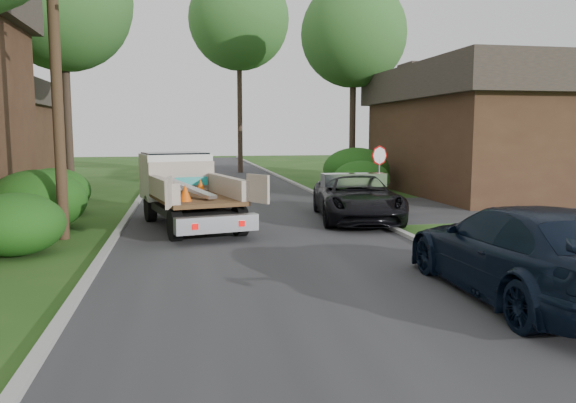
# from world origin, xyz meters

# --- Properties ---
(ground) EXTENTS (120.00, 120.00, 0.00)m
(ground) POSITION_xyz_m (0.00, 0.00, 0.00)
(ground) COLOR #1E4614
(ground) RESTS_ON ground
(road) EXTENTS (8.00, 90.00, 0.02)m
(road) POSITION_xyz_m (0.00, 10.00, 0.00)
(road) COLOR #28282B
(road) RESTS_ON ground
(side_street) EXTENTS (16.00, 7.00, 0.02)m
(side_street) POSITION_xyz_m (12.00, 9.00, 0.01)
(side_street) COLOR #28282B
(side_street) RESTS_ON ground
(curb_left) EXTENTS (0.20, 90.00, 0.12)m
(curb_left) POSITION_xyz_m (-4.10, 10.00, 0.06)
(curb_left) COLOR #9E9E99
(curb_left) RESTS_ON ground
(curb_right) EXTENTS (0.20, 90.00, 0.12)m
(curb_right) POSITION_xyz_m (4.10, 10.00, 0.06)
(curb_right) COLOR #9E9E99
(curb_right) RESTS_ON ground
(stop_sign) EXTENTS (0.71, 0.32, 2.48)m
(stop_sign) POSITION_xyz_m (5.20, 9.00, 1.78)
(stop_sign) COLOR slate
(stop_sign) RESTS_ON ground
(utility_pole) EXTENTS (2.42, 1.25, 10.00)m
(utility_pole) POSITION_xyz_m (-5.48, 4.98, 5.17)
(utility_pole) COLOR #382619
(utility_pole) RESTS_ON ground
(house_right) EXTENTS (9.72, 12.96, 6.20)m
(house_right) POSITION_xyz_m (13.00, 14.00, 3.16)
(house_right) COLOR #3D2519
(house_right) RESTS_ON ground
(hedge_left_a) EXTENTS (2.34, 2.34, 1.53)m
(hedge_left_a) POSITION_xyz_m (-6.20, 3.00, 0.77)
(hedge_left_a) COLOR #1D420F
(hedge_left_a) RESTS_ON ground
(hedge_left_b) EXTENTS (2.86, 2.86, 1.87)m
(hedge_left_b) POSITION_xyz_m (-6.50, 6.50, 0.94)
(hedge_left_b) COLOR #1D420F
(hedge_left_b) RESTS_ON ground
(hedge_left_c) EXTENTS (2.60, 2.60, 1.70)m
(hedge_left_c) POSITION_xyz_m (-6.80, 10.00, 0.85)
(hedge_left_c) COLOR #1D420F
(hedge_left_c) RESTS_ON ground
(hedge_right_a) EXTENTS (2.60, 2.60, 1.70)m
(hedge_right_a) POSITION_xyz_m (5.80, 13.00, 0.85)
(hedge_right_a) COLOR #1D420F
(hedge_right_a) RESTS_ON ground
(hedge_right_b) EXTENTS (3.38, 3.38, 2.21)m
(hedge_right_b) POSITION_xyz_m (6.50, 16.00, 1.10)
(hedge_right_b) COLOR #1D420F
(hedge_right_b) RESTS_ON ground
(tree_left_far) EXTENTS (6.40, 6.40, 12.20)m
(tree_left_far) POSITION_xyz_m (-7.50, 17.00, 8.98)
(tree_left_far) COLOR #2D2119
(tree_left_far) RESTS_ON ground
(tree_right_far) EXTENTS (6.00, 6.00, 11.50)m
(tree_right_far) POSITION_xyz_m (7.50, 20.00, 8.48)
(tree_right_far) COLOR #2D2119
(tree_right_far) RESTS_ON ground
(tree_center_far) EXTENTS (7.20, 7.20, 14.60)m
(tree_center_far) POSITION_xyz_m (2.00, 30.00, 10.98)
(tree_center_far) COLOR #2D2119
(tree_center_far) RESTS_ON ground
(flatbed_truck) EXTENTS (3.83, 6.45, 2.29)m
(flatbed_truck) POSITION_xyz_m (-2.18, 7.15, 1.25)
(flatbed_truck) COLOR black
(flatbed_truck) RESTS_ON ground
(black_pickup) EXTENTS (3.34, 5.87, 1.55)m
(black_pickup) POSITION_xyz_m (3.60, 6.71, 0.77)
(black_pickup) COLOR black
(black_pickup) RESTS_ON ground
(navy_suv) EXTENTS (2.57, 5.95, 1.71)m
(navy_suv) POSITION_xyz_m (3.80, -2.50, 0.85)
(navy_suv) COLOR black
(navy_suv) RESTS_ON ground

